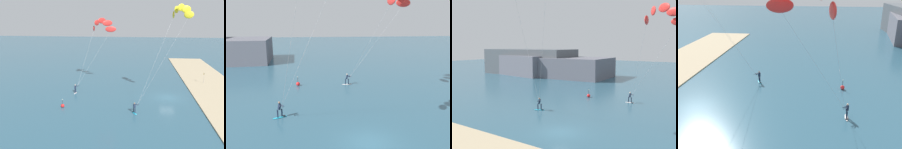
{
  "view_description": "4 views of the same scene",
  "coord_description": "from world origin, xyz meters",
  "views": [
    {
      "loc": [
        -41.36,
        5.27,
        14.33
      ],
      "look_at": [
        -0.98,
        9.84,
        4.21
      ],
      "focal_mm": 38.51,
      "sensor_mm": 36.0,
      "label": 1
    },
    {
      "loc": [
        -4.26,
        -16.02,
        9.4
      ],
      "look_at": [
        -1.28,
        11.48,
        2.88
      ],
      "focal_mm": 36.88,
      "sensor_mm": 36.0,
      "label": 2
    },
    {
      "loc": [
        14.98,
        -20.8,
        8.74
      ],
      "look_at": [
        -6.5,
        9.76,
        4.54
      ],
      "focal_mm": 42.14,
      "sensor_mm": 36.0,
      "label": 3
    },
    {
      "loc": [
        23.53,
        13.72,
        13.4
      ],
      "look_at": [
        -1.34,
        10.78,
        3.82
      ],
      "focal_mm": 39.36,
      "sensor_mm": 36.0,
      "label": 4
    }
  ],
  "objects": [
    {
      "name": "ground_plane",
      "position": [
        0.0,
        0.0,
        0.0
      ],
      "size": [
        240.0,
        240.0,
        0.0
      ],
      "primitive_type": "plane",
      "color": "#2D566B"
    },
    {
      "name": "marker_buoy",
      "position": [
        -6.61,
        17.12,
        0.3
      ],
      "size": [
        0.56,
        0.56,
        1.38
      ],
      "color": "red",
      "rests_on": "ground"
    },
    {
      "name": "kitesurfer_nearshore",
      "position": [
        6.06,
        12.79,
        12.03
      ],
      "size": [
        8.86,
        7.47,
        13.79
      ],
      "color": "white",
      "rests_on": "ground"
    }
  ]
}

